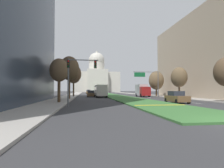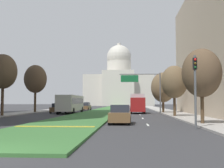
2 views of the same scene
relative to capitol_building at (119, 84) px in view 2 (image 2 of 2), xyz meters
The scene contains 20 objects.
ground_plane 67.34m from the capitol_building, 90.00° to the right, with size 296.30×296.30×0.00m, color #333335.
grass_median 73.99m from the capitol_building, 90.00° to the right, with size 6.29×121.21×0.14m, color #386B33.
median_curb_nose 123.65m from the capitol_building, 90.00° to the right, with size 5.66×0.50×0.04m, color gold.
lane_dashes_right 85.04m from the capitol_building, 85.40° to the right, with size 0.16×74.79×0.01m.
sidewalk_left 81.61m from the capitol_building, 98.81° to the right, with size 4.00×121.21×0.15m, color #9E9991.
sidewalk_right 81.61m from the capitol_building, 81.19° to the right, with size 4.00×121.21×0.15m, color #9E9991.
capitol_building is the anchor object (origin of this frame).
traffic_light_near_right 123.55m from the capitol_building, 85.40° to the right, with size 0.28×0.35×5.20m.
overhead_guide_sign 97.72m from the capitol_building, 85.52° to the right, with size 6.53×0.20×6.50m.
street_tree_right_near 119.90m from the capitol_building, 84.60° to the right, with size 3.25×3.25×6.34m.
street_tree_left_mid 107.61m from the capitol_building, 95.94° to the right, with size 3.61×3.61×8.10m.
street_tree_right_mid 107.28m from the capitol_building, 84.15° to the right, with size 3.29×3.29×6.48m.
street_tree_left_far 94.42m from the capitol_building, 96.81° to the right, with size 3.93×3.93×8.36m.
street_tree_right_far 94.65m from the capitol_building, 83.35° to the right, with size 4.06×4.06×6.89m.
sedan_lead_stopped 118.66m from the capitol_building, 87.84° to the right, with size 1.89×4.26×1.65m.
sedan_midblock 95.70m from the capitol_building, 94.07° to the right, with size 2.05×4.23×1.65m.
sedan_distant 78.05m from the capitol_building, 93.51° to the right, with size 2.01×4.23×1.63m.
sedan_far_horizon 61.48m from the capitol_building, 96.61° to the right, with size 2.02×4.66×1.78m.
box_truck_delivery 95.95m from the capitol_building, 86.07° to the right, with size 2.40×6.40×3.20m.
city_bus 96.40m from the capitol_building, 92.66° to the right, with size 2.62×11.00×2.95m.
Camera 2 is at (5.30, -9.96, 1.91)m, focal length 46.98 mm.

